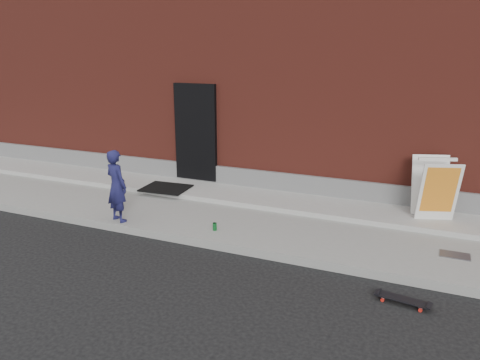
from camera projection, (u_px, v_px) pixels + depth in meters
The scene contains 10 objects.
ground at pixel (251, 257), 7.68m from camera, with size 80.00×80.00×0.00m, color black.
sidewalk at pixel (281, 222), 8.98m from camera, with size 20.00×3.00×0.15m, color gray.
apron at pixel (294, 202), 9.74m from camera, with size 20.00×1.20×0.10m, color gray.
building at pixel (345, 77), 13.17m from camera, with size 20.00×8.10×5.00m.
child at pixel (117, 186), 8.69m from camera, with size 0.50×0.33×1.37m, color #191947.
skateboard at pixel (403, 300), 6.25m from camera, with size 0.73×0.28×0.08m.
pizza_sign at pixel (435, 188), 8.59m from camera, with size 0.90×0.98×1.14m.
soda_can at pixel (215, 227), 8.38m from camera, with size 0.07×0.07×0.14m, color #187B31.
doormat at pixel (166, 188), 10.51m from camera, with size 1.01×0.82×0.03m, color black.
utility_plate at pixel (455, 255), 7.38m from camera, with size 0.45×0.29×0.01m, color #545358.
Camera 1 is at (2.61, -6.54, 3.32)m, focal length 35.00 mm.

